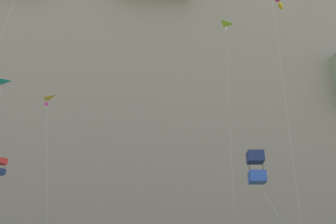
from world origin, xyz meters
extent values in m
cube|color=gray|center=(0.00, 58.39, 37.47)|extent=(180.00, 28.05, 74.94)
pyramid|color=yellow|center=(-11.74, 34.13, 18.32)|extent=(1.64, 1.78, 0.27)
cube|color=#CC3399|center=(-11.35, 34.41, 18.20)|extent=(0.38, 0.28, 0.46)
cylinder|color=silver|center=(-9.87, 32.69, 9.16)|extent=(2.97, 3.44, 18.09)
ellipsoid|color=yellow|center=(12.04, 27.17, 27.47)|extent=(1.09, 1.24, 0.48)
cylinder|color=silver|center=(8.70, 22.31, 13.61)|extent=(1.95, 3.38, 26.98)
pyramid|color=teal|center=(-14.14, 28.59, 16.84)|extent=(1.30, 1.07, 0.29)
cube|color=pink|center=(-14.02, 28.27, 16.80)|extent=(0.16, 0.34, 0.37)
cube|color=red|center=(-14.06, 32.33, 11.40)|extent=(1.04, 1.04, 0.52)
cube|color=navy|center=(-14.06, 32.33, 10.45)|extent=(1.04, 1.04, 0.52)
cylinder|color=black|center=(-13.73, 32.33, 10.92)|extent=(0.03, 0.03, 1.39)
pyramid|color=#8CCC33|center=(7.43, 32.30, 27.63)|extent=(1.54, 1.28, 0.26)
cube|color=white|center=(7.59, 31.90, 27.54)|extent=(0.18, 0.38, 0.42)
cylinder|color=silver|center=(6.80, 30.54, 13.83)|extent=(1.59, 2.74, 27.42)
cube|color=navy|center=(4.21, 17.96, 8.23)|extent=(1.05, 1.05, 0.64)
cube|color=blue|center=(4.21, 17.96, 7.06)|extent=(1.05, 1.05, 0.64)
cylinder|color=black|center=(4.61, 17.96, 7.65)|extent=(0.03, 0.03, 1.72)
cylinder|color=black|center=(3.80, 17.96, 7.65)|extent=(0.03, 0.03, 1.72)
camera|label=1|loc=(-3.54, -2.11, 1.95)|focal=40.24mm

